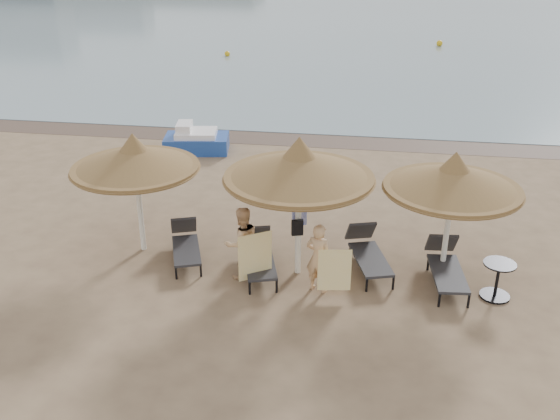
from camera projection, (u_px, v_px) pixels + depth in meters
The scene contains 19 objects.
ground at pixel (291, 279), 13.54m from camera, with size 160.00×160.00×0.00m, color #8C6F52.
wet_sand_strip at pixel (327, 141), 21.96m from camera, with size 200.00×1.60×0.01m, color brown.
palapa_left at pixel (135, 158), 13.79m from camera, with size 2.89×2.89×2.86m.
palapa_center at pixel (299, 166), 12.73m from camera, with size 3.17×3.17×3.14m.
palapa_right at pixel (453, 179), 12.74m from camera, with size 2.88×2.88×2.86m.
lounger_far_left at pixel (186, 243), 14.27m from camera, with size 1.14×1.86×0.79m.
lounger_near_left at pixel (259, 254), 13.75m from camera, with size 1.10×1.97×0.84m.
lounger_near_right at pixel (368, 251), 13.87m from camera, with size 1.15×2.01×0.86m.
lounger_far_right at pixel (446, 264), 13.32m from camera, with size 0.81×1.98×0.86m.
side_table at pixel (497, 281), 12.74m from camera, with size 0.66×0.66×0.79m.
person_left at pixel (242, 238), 13.22m from camera, with size 0.88×0.57×1.91m, color #DBAC79.
person_right at pixel (319, 253), 12.75m from camera, with size 0.82×0.53×1.79m, color #DBAC79.
towel_left at pixel (255, 256), 12.95m from camera, with size 0.64×0.43×1.05m.
towel_right at pixel (335, 270), 12.58m from camera, with size 0.67×0.12×0.95m.
bag_patterned at pixel (299, 216), 13.41m from camera, with size 0.32×0.20×0.39m.
bag_dark at pixel (297, 228), 13.15m from camera, with size 0.26×0.15×0.35m.
pedal_boat at pixel (196, 141), 20.84m from camera, with size 2.26×1.55×0.98m.
buoy_left at pixel (227, 54), 35.31m from camera, with size 0.31×0.31×0.31m, color gold.
buoy_mid at pixel (440, 43), 38.11m from camera, with size 0.37×0.37×0.37m, color gold.
Camera 1 is at (1.52, -11.54, 7.09)m, focal length 40.00 mm.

